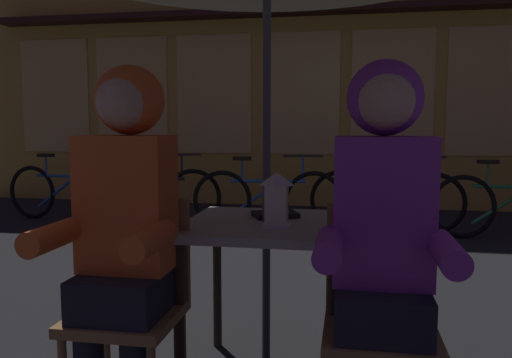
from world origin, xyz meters
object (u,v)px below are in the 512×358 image
(cafe_table, at_px, (266,244))
(bicycle_fourth, at_px, (386,200))
(bicycle_nearest, at_px, (67,192))
(bicycle_second, at_px, (148,196))
(chair_right, at_px, (380,312))
(bicycle_third, at_px, (267,199))
(chair_left, at_px, (133,296))
(person_left_hooded, at_px, (124,210))
(book, at_px, (275,215))
(person_right_hooded, at_px, (383,218))
(lantern, at_px, (277,198))

(cafe_table, height_order, bicycle_fourth, bicycle_fourth)
(bicycle_nearest, xyz_separation_m, bicycle_second, (1.10, -0.14, 0.00))
(chair_right, height_order, bicycle_third, chair_right)
(bicycle_second, xyz_separation_m, bicycle_fourth, (2.68, 0.20, 0.00))
(chair_left, distance_m, bicycle_fourth, 4.09)
(bicycle_nearest, bearing_deg, person_left_hooded, -56.89)
(bicycle_second, relative_size, bicycle_third, 0.98)
(bicycle_second, xyz_separation_m, book, (1.94, -3.21, 0.41))
(person_right_hooded, height_order, bicycle_third, person_right_hooded)
(bicycle_second, distance_m, bicycle_fourth, 2.68)
(bicycle_nearest, distance_m, bicycle_second, 1.11)
(person_right_hooded, distance_m, bicycle_fourth, 4.00)
(bicycle_nearest, bearing_deg, bicycle_third, -2.23)
(person_left_hooded, height_order, bicycle_second, person_left_hooded)
(person_left_hooded, xyz_separation_m, person_right_hooded, (0.96, 0.00, 0.00))
(person_left_hooded, relative_size, bicycle_second, 0.85)
(bicycle_second, bearing_deg, bicycle_nearest, 172.99)
(bicycle_third, relative_size, bicycle_fourth, 1.00)
(person_right_hooded, relative_size, bicycle_third, 0.84)
(person_left_hooded, distance_m, book, 0.74)
(bicycle_second, bearing_deg, cafe_table, -60.06)
(chair_right, distance_m, book, 0.71)
(bicycle_third, bearing_deg, lantern, -80.38)
(lantern, distance_m, bicycle_fourth, 3.74)
(person_right_hooded, distance_m, bicycle_third, 3.95)
(person_right_hooded, height_order, bicycle_nearest, person_right_hooded)
(chair_left, height_order, person_left_hooded, person_left_hooded)
(cafe_table, relative_size, bicycle_third, 0.44)
(person_right_hooded, height_order, bicycle_second, person_right_hooded)
(lantern, height_order, book, lantern)
(chair_right, bearing_deg, lantern, 148.29)
(bicycle_nearest, height_order, bicycle_third, same)
(person_left_hooded, relative_size, person_right_hooded, 1.00)
(person_right_hooded, relative_size, bicycle_second, 0.85)
(chair_right, relative_size, person_left_hooded, 0.62)
(person_left_hooded, height_order, bicycle_third, person_left_hooded)
(bicycle_nearest, height_order, bicycle_fourth, same)
(cafe_table, relative_size, chair_left, 0.85)
(chair_left, xyz_separation_m, chair_right, (0.96, 0.00, 0.00))
(chair_left, height_order, chair_right, same)
(cafe_table, xyz_separation_m, chair_right, (0.48, -0.37, -0.15))
(person_left_hooded, bearing_deg, bicycle_third, 90.73)
(chair_right, bearing_deg, book, 133.48)
(cafe_table, bearing_deg, person_left_hooded, -138.43)
(lantern, height_order, chair_left, lantern)
(bicycle_second, height_order, bicycle_fourth, same)
(cafe_table, height_order, person_left_hooded, person_left_hooded)
(person_right_hooded, bearing_deg, cafe_table, 138.43)
(cafe_table, height_order, person_right_hooded, person_right_hooded)
(chair_right, xyz_separation_m, person_right_hooded, (0.00, -0.06, 0.36))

